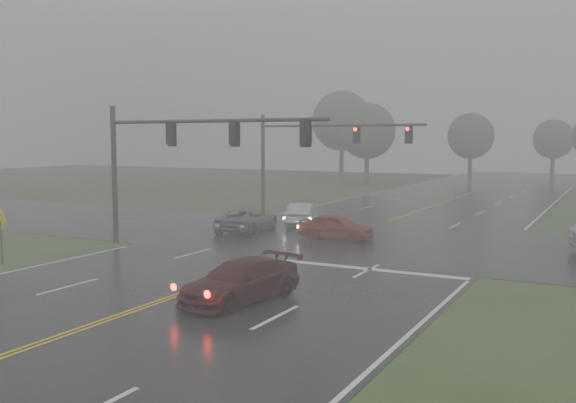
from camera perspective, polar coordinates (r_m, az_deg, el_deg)
The scene contains 15 objects.
ground at distance 18.85m, azimuth -22.86°, elevation -12.21°, with size 180.00×180.00×0.00m, color #29411C.
main_road at distance 34.74m, azimuth 3.54°, elevation -3.72°, with size 18.00×160.00×0.02m, color black.
cross_street at distance 36.55m, azimuth 4.82°, elevation -3.26°, with size 120.00×14.00×0.02m, color black.
stop_bar at distance 27.96m, azimuth 7.27°, elevation -6.04°, with size 8.50×0.50×0.01m, color silver.
sedan_maroon at distance 22.50m, azimuth -4.23°, elevation -8.88°, with size 2.01×4.93×1.43m, color black.
sedan_red at distance 35.89m, azimuth 4.32°, elevation -3.42°, with size 1.70×4.23×1.44m, color maroon.
sedan_silver at distance 41.64m, azimuth 1.27°, elevation -2.16°, with size 1.56×4.47×1.47m, color #B1B3B9.
car_grey at distance 38.98m, azimuth -3.62°, elevation -2.70°, with size 2.40×5.20×1.44m, color #56575D.
signal_gantry_near at distance 33.06m, azimuth -10.27°, elevation 4.70°, with size 12.76×0.32×7.35m.
signal_gantry_far at distance 46.72m, azimuth 1.89°, elevation 5.09°, with size 12.64×0.38×7.43m.
sign_diamond_west at distance 31.42m, azimuth -24.14°, elevation -2.09°, with size 1.02×0.27×2.49m.
tree_nw_a at distance 77.99m, azimuth 7.05°, elevation 6.24°, with size 6.76×6.76×9.94m.
tree_n_mid at distance 89.80m, azimuth 15.93°, elevation 5.61°, with size 6.17×6.17×9.06m.
tree_nw_b at distance 90.65m, azimuth 4.80°, elevation 7.15°, with size 8.36×8.36×12.29m.
tree_n_far at distance 100.87m, azimuth 22.52°, elevation 5.14°, with size 5.74×5.74×8.44m.
Camera 1 is at (14.01, -11.29, 5.63)m, focal length 40.00 mm.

